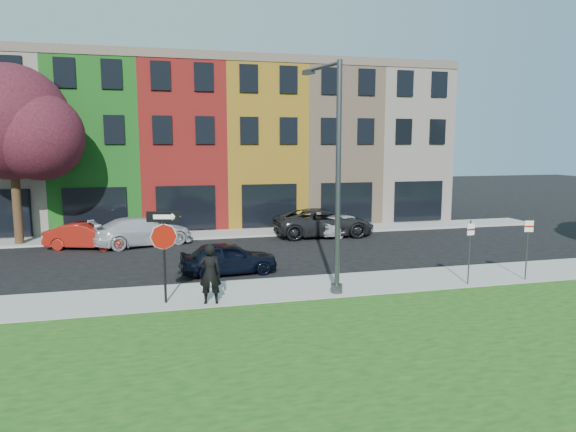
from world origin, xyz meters
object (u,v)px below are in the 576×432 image
object	(u,v)px
man	(210,274)
sedan_near	(229,258)
stop_sign	(164,238)
street_lamp	(335,178)

from	to	relation	value
man	sedan_near	size ratio (longest dim) A/B	0.49
man	sedan_near	distance (m)	4.27
stop_sign	man	world-z (taller)	stop_sign
sedan_near	stop_sign	bearing A→B (deg)	140.11
man	street_lamp	distance (m)	5.23
man	street_lamp	world-z (taller)	street_lamp
street_lamp	stop_sign	bearing A→B (deg)	166.98
sedan_near	man	bearing A→B (deg)	159.16
street_lamp	sedan_near	bearing A→B (deg)	117.79
sedan_near	street_lamp	xyz separation A→B (m)	(3.16, -3.74, 3.40)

